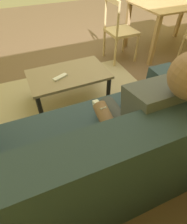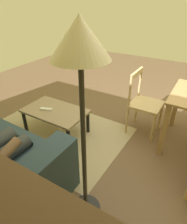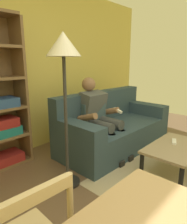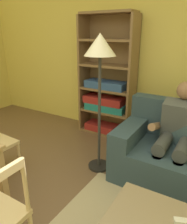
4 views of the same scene
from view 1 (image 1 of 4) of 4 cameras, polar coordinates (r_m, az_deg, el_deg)
name	(u,v)px [view 1 (image 1 of 4)]	position (r m, az deg, el deg)	size (l,w,h in m)	color
ground_plane	(121,60)	(3.19, 8.78, 15.82)	(8.31, 8.31, 0.00)	brown
couch	(98,157)	(1.34, 1.41, -14.07)	(1.96, 0.93, 0.91)	#2D4251
person_lounging	(144,120)	(1.25, 15.61, -2.39)	(0.60, 0.87, 1.16)	#4C5156
coffee_table	(69,77)	(2.13, -7.86, 10.82)	(0.89, 0.54, 0.37)	gray
tv_remote	(60,77)	(2.02, -10.43, 10.71)	(0.05, 0.17, 0.02)	white
dining_table	(174,10)	(3.59, 23.97, 27.19)	(1.31, 0.85, 0.75)	tan
dining_chair_facing_couch	(120,31)	(3.04, 8.28, 23.81)	(0.42, 0.42, 0.91)	#D1B27F
area_rug	(71,99)	(2.32, -7.11, 4.18)	(2.00, 1.40, 0.01)	tan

